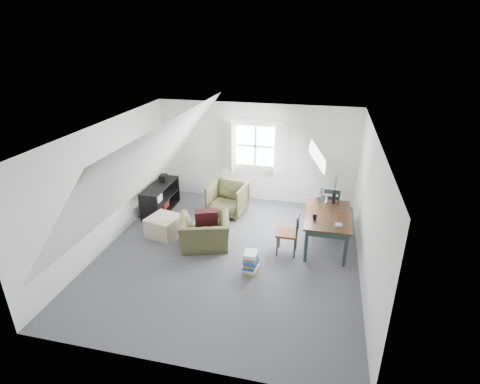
% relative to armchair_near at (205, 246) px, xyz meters
% --- Properties ---
extents(floor, '(5.50, 5.50, 0.00)m').
position_rel_armchair_near_xyz_m(floor, '(0.55, -0.19, 0.00)').
color(floor, '#4C4C51').
rests_on(floor, ground).
extents(ceiling, '(5.50, 5.50, 0.00)m').
position_rel_armchair_near_xyz_m(ceiling, '(0.55, -0.19, 2.50)').
color(ceiling, white).
rests_on(ceiling, wall_back).
extents(wall_back, '(5.00, 0.00, 5.00)m').
position_rel_armchair_near_xyz_m(wall_back, '(0.55, 2.56, 1.25)').
color(wall_back, silver).
rests_on(wall_back, ground).
extents(wall_front, '(5.00, 0.00, 5.00)m').
position_rel_armchair_near_xyz_m(wall_front, '(0.55, -2.94, 1.25)').
color(wall_front, silver).
rests_on(wall_front, ground).
extents(wall_left, '(0.00, 5.50, 5.50)m').
position_rel_armchair_near_xyz_m(wall_left, '(-1.95, -0.19, 1.25)').
color(wall_left, silver).
rests_on(wall_left, ground).
extents(wall_right, '(0.00, 5.50, 5.50)m').
position_rel_armchair_near_xyz_m(wall_right, '(3.05, -0.19, 1.25)').
color(wall_right, silver).
rests_on(wall_right, ground).
extents(slope_left, '(3.19, 5.50, 4.48)m').
position_rel_armchair_near_xyz_m(slope_left, '(-1.00, -0.19, 1.78)').
color(slope_left, white).
rests_on(slope_left, wall_left).
extents(slope_right, '(3.19, 5.50, 4.48)m').
position_rel_armchair_near_xyz_m(slope_right, '(2.10, -0.19, 1.78)').
color(slope_right, white).
rests_on(slope_right, wall_right).
extents(dormer_window, '(1.71, 0.35, 1.30)m').
position_rel_armchair_near_xyz_m(dormer_window, '(0.55, 2.49, 1.45)').
color(dormer_window, white).
rests_on(dormer_window, wall_back).
extents(skylight, '(0.35, 0.75, 0.47)m').
position_rel_armchair_near_xyz_m(skylight, '(2.10, 1.11, 1.75)').
color(skylight, white).
rests_on(skylight, slope_right).
extents(armchair_near, '(1.20, 1.12, 0.65)m').
position_rel_armchair_near_xyz_m(armchair_near, '(0.00, 0.00, 0.00)').
color(armchair_near, '#464826').
rests_on(armchair_near, floor).
extents(armchair_far, '(0.93, 0.95, 0.78)m').
position_rel_armchair_near_xyz_m(armchair_far, '(0.07, 1.58, 0.00)').
color(armchair_far, '#464826').
rests_on(armchair_far, floor).
extents(throw_pillow, '(0.53, 0.42, 0.48)m').
position_rel_armchair_near_xyz_m(throw_pillow, '(0.00, 0.15, 0.56)').
color(throw_pillow, '#360E13').
rests_on(throw_pillow, armchair_near).
extents(ottoman, '(0.76, 0.76, 0.42)m').
position_rel_armchair_near_xyz_m(ottoman, '(-1.01, 0.27, 0.21)').
color(ottoman, tan).
rests_on(ottoman, floor).
extents(dining_table, '(0.88, 1.47, 0.73)m').
position_rel_armchair_near_xyz_m(dining_table, '(2.40, 0.58, 0.64)').
color(dining_table, '#341D0D').
rests_on(dining_table, floor).
extents(demijohn, '(0.24, 0.24, 0.33)m').
position_rel_armchair_near_xyz_m(demijohn, '(2.25, 1.03, 0.87)').
color(demijohn, silver).
rests_on(demijohn, dining_table).
extents(vase_twigs, '(0.08, 0.09, 0.60)m').
position_rel_armchair_near_xyz_m(vase_twigs, '(2.50, 1.13, 0.87)').
color(vase_twigs, black).
rests_on(vase_twigs, dining_table).
extents(cup, '(0.12, 0.12, 0.09)m').
position_rel_armchair_near_xyz_m(cup, '(2.15, 0.28, 0.73)').
color(cup, black).
rests_on(cup, dining_table).
extents(paper_box, '(0.14, 0.10, 0.04)m').
position_rel_armchair_near_xyz_m(paper_box, '(2.60, 0.13, 0.75)').
color(paper_box, white).
rests_on(paper_box, dining_table).
extents(dining_chair_far, '(0.47, 0.47, 1.00)m').
position_rel_armchair_near_xyz_m(dining_chair_far, '(2.42, 1.40, 0.52)').
color(dining_chair_far, brown).
rests_on(dining_chair_far, floor).
extents(dining_chair_near, '(0.42, 0.42, 0.89)m').
position_rel_armchair_near_xyz_m(dining_chair_near, '(1.69, 0.15, 0.46)').
color(dining_chair_near, brown).
rests_on(dining_chair_near, floor).
extents(media_shelf, '(0.45, 1.34, 0.69)m').
position_rel_armchair_near_xyz_m(media_shelf, '(-1.56, 1.29, 0.31)').
color(media_shelf, black).
rests_on(media_shelf, floor).
extents(electronics_box, '(0.18, 0.24, 0.18)m').
position_rel_armchair_near_xyz_m(electronics_box, '(-1.56, 1.58, 0.76)').
color(electronics_box, black).
rests_on(electronics_box, media_shelf).
extents(magazine_stack, '(0.30, 0.36, 0.40)m').
position_rel_armchair_near_xyz_m(magazine_stack, '(1.09, -0.65, 0.20)').
color(magazine_stack, '#B29933').
rests_on(magazine_stack, floor).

